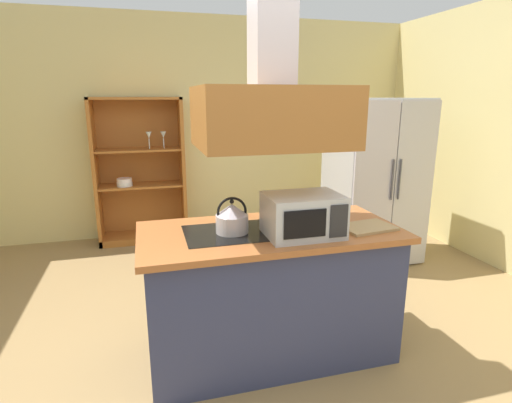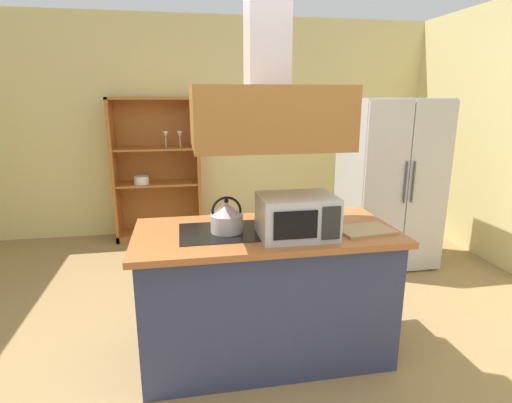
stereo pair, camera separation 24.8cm
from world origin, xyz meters
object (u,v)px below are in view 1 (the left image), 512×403
at_px(refrigerator, 374,181).
at_px(microwave, 303,215).
at_px(kettle, 232,218).
at_px(cutting_board, 367,227).
at_px(dish_cabinet, 141,179).

xyz_separation_m(refrigerator, microwave, (-1.45, -1.56, 0.17)).
bearing_deg(refrigerator, kettle, -143.08).
relative_size(refrigerator, cutting_board, 5.07).
bearing_deg(dish_cabinet, microwave, -70.88).
distance_m(kettle, microwave, 0.44).
bearing_deg(cutting_board, microwave, -178.52).
xyz_separation_m(kettle, cutting_board, (0.87, -0.15, -0.09)).
height_order(dish_cabinet, kettle, dish_cabinet).
xyz_separation_m(cutting_board, microwave, (-0.46, -0.01, 0.12)).
relative_size(refrigerator, microwave, 3.75).
height_order(kettle, microwave, microwave).
xyz_separation_m(dish_cabinet, cutting_board, (1.44, -2.82, 0.14)).
xyz_separation_m(dish_cabinet, kettle, (0.57, -2.66, 0.23)).
bearing_deg(kettle, refrigerator, 36.92).
bearing_deg(kettle, cutting_board, -9.92).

